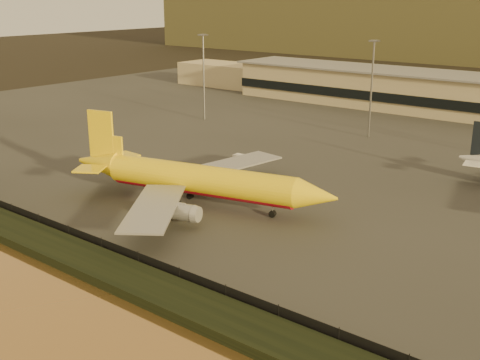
# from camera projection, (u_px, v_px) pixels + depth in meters

# --- Properties ---
(ground) EXTENTS (900.00, 900.00, 0.00)m
(ground) POSITION_uv_depth(u_px,v_px,m) (192.00, 237.00, 95.55)
(ground) COLOR black
(ground) RESTS_ON ground
(embankment) EXTENTS (320.00, 7.00, 1.40)m
(embankment) POSITION_uv_depth(u_px,v_px,m) (107.00, 269.00, 82.67)
(embankment) COLOR black
(embankment) RESTS_ON ground
(tarmac) EXTENTS (320.00, 220.00, 0.20)m
(tarmac) POSITION_uv_depth(u_px,v_px,m) (426.00, 133.00, 166.37)
(tarmac) COLOR #2D2D2D
(tarmac) RESTS_ON ground
(perimeter_fence) EXTENTS (300.00, 0.05, 2.20)m
(perimeter_fence) POSITION_uv_depth(u_px,v_px,m) (129.00, 256.00, 85.47)
(perimeter_fence) COLOR black
(perimeter_fence) RESTS_ON tarmac
(terminal_building) EXTENTS (202.00, 25.00, 12.60)m
(terminal_building) POSITION_uv_depth(u_px,v_px,m) (422.00, 92.00, 195.99)
(terminal_building) COLOR tan
(terminal_building) RESTS_ON tarmac
(apron_light_masts) EXTENTS (152.20, 12.20, 25.40)m
(apron_light_masts) POSITION_uv_depth(u_px,v_px,m) (461.00, 91.00, 137.88)
(apron_light_masts) COLOR slate
(apron_light_masts) RESTS_ON tarmac
(dhl_cargo_jet) EXTENTS (52.15, 50.13, 15.71)m
(dhl_cargo_jet) POSITION_uv_depth(u_px,v_px,m) (197.00, 180.00, 108.10)
(dhl_cargo_jet) COLOR yellow
(dhl_cargo_jet) RESTS_ON tarmac
(gse_vehicle_yellow) EXTENTS (3.71, 2.01, 1.59)m
(gse_vehicle_yellow) POSITION_uv_depth(u_px,v_px,m) (313.00, 193.00, 113.25)
(gse_vehicle_yellow) COLOR yellow
(gse_vehicle_yellow) RESTS_ON tarmac
(gse_vehicle_white) EXTENTS (4.63, 2.34, 2.03)m
(gse_vehicle_white) POSITION_uv_depth(u_px,v_px,m) (243.00, 160.00, 135.35)
(gse_vehicle_white) COLOR white
(gse_vehicle_white) RESTS_ON tarmac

